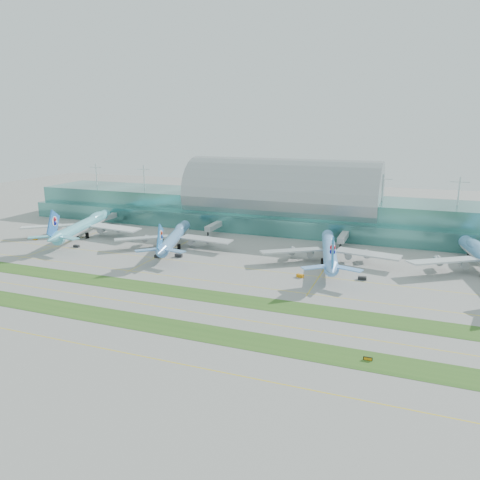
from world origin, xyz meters
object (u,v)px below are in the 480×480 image
at_px(airliner_c, 329,249).
at_px(airliner_a, 84,225).
at_px(terminal, 282,205).
at_px(taxiway_sign_east, 368,359).
at_px(airliner_b, 175,236).

bearing_deg(airliner_c, airliner_a, 167.29).
bearing_deg(airliner_a, airliner_c, -15.74).
height_order(terminal, airliner_a, terminal).
height_order(airliner_a, taxiway_sign_east, airliner_a).
relative_size(terminal, airliner_a, 4.26).
xyz_separation_m(airliner_a, taxiway_sign_east, (170.05, -92.66, -6.34)).
height_order(airliner_a, airliner_b, airliner_a).
relative_size(terminal, airliner_b, 4.84).
height_order(terminal, airliner_b, terminal).
xyz_separation_m(terminal, airliner_a, (-100.47, -63.89, -7.35)).
bearing_deg(airliner_b, taxiway_sign_east, -55.82).
relative_size(terminal, airliner_c, 4.61).
bearing_deg(airliner_a, terminal, 17.50).
bearing_deg(terminal, airliner_b, -119.95).
distance_m(terminal, airliner_c, 78.58).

